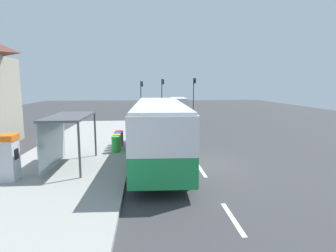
{
  "coord_description": "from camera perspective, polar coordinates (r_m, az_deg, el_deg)",
  "views": [
    {
      "loc": [
        -2.42,
        -14.0,
        4.16
      ],
      "look_at": [
        -1.0,
        3.75,
        1.5
      ],
      "focal_mm": 29.84,
      "sensor_mm": 36.0,
      "label": 1
    }
  ],
  "objects": [
    {
      "name": "lane_stripe_seg_3",
      "position": [
        23.53,
        2.02,
        -1.68
      ],
      "size": [
        0.16,
        2.2,
        0.01
      ],
      "primitive_type": "cube",
      "color": "silver",
      "rests_on": "ground"
    },
    {
      "name": "lane_stripe_seg_0",
      "position": [
        9.4,
        13.07,
        -17.94
      ],
      "size": [
        0.16,
        2.2,
        0.01
      ],
      "primitive_type": "cube",
      "color": "silver",
      "rests_on": "ground"
    },
    {
      "name": "lane_stripe_seg_1",
      "position": [
        13.91,
        6.79,
        -8.94
      ],
      "size": [
        0.16,
        2.2,
        0.01
      ],
      "primitive_type": "cube",
      "color": "silver",
      "rests_on": "ground"
    },
    {
      "name": "traffic_light_far_side",
      "position": [
        46.28,
        -5.45,
        7.21
      ],
      "size": [
        0.49,
        0.28,
        4.73
      ],
      "color": "#2D2D2D",
      "rests_on": "ground"
    },
    {
      "name": "lane_stripe_seg_7",
      "position": [
        43.29,
        -1.02,
        2.98
      ],
      "size": [
        0.16,
        2.2,
        0.01
      ],
      "primitive_type": "cube",
      "color": "silver",
      "rests_on": "ground"
    },
    {
      "name": "bus_shelter",
      "position": [
        14.41,
        -20.61,
        -0.28
      ],
      "size": [
        1.8,
        4.0,
        2.5
      ],
      "color": "#4C4C51",
      "rests_on": "sidewalk_platform"
    },
    {
      "name": "lane_stripe_seg_4",
      "position": [
        28.44,
        0.86,
        0.09
      ],
      "size": [
        0.16,
        2.2,
        0.01
      ],
      "primitive_type": "cube",
      "color": "silver",
      "rests_on": "ground"
    },
    {
      "name": "sedan_near",
      "position": [
        54.96,
        0.37,
        4.97
      ],
      "size": [
        1.95,
        4.45,
        1.52
      ],
      "color": "#A51919",
      "rests_on": "ground"
    },
    {
      "name": "ticket_machine",
      "position": [
        13.36,
        -29.71,
        -5.56
      ],
      "size": [
        0.66,
        0.76,
        1.94
      ],
      "color": "silver",
      "rests_on": "sidewalk_platform"
    },
    {
      "name": "lane_stripe_seg_2",
      "position": [
        18.67,
        3.78,
        -4.38
      ],
      "size": [
        0.16,
        2.2,
        0.01
      ],
      "primitive_type": "cube",
      "color": "silver",
      "rests_on": "ground"
    },
    {
      "name": "bus",
      "position": [
        14.97,
        -1.81,
        -0.41
      ],
      "size": [
        2.81,
        11.07,
        3.21
      ],
      "color": "#1E8C47",
      "rests_on": "ground"
    },
    {
      "name": "lane_stripe_seg_5",
      "position": [
        33.37,
        0.05,
        1.34
      ],
      "size": [
        0.16,
        2.2,
        0.01
      ],
      "primitive_type": "cube",
      "color": "silver",
      "rests_on": "ground"
    },
    {
      "name": "white_van",
      "position": [
        39.49,
        2.16,
        4.39
      ],
      "size": [
        2.08,
        5.22,
        2.3
      ],
      "color": "silver",
      "rests_on": "ground"
    },
    {
      "name": "recycling_bin_blue",
      "position": [
        18.18,
        -10.12,
        -2.75
      ],
      "size": [
        0.52,
        0.52,
        0.95
      ],
      "primitive_type": "cylinder",
      "color": "blue",
      "rests_on": "sidewalk_platform"
    },
    {
      "name": "recycling_bin_yellow",
      "position": [
        17.5,
        -10.33,
        -3.2
      ],
      "size": [
        0.52,
        0.52,
        0.95
      ],
      "primitive_type": "cylinder",
      "color": "yellow",
      "rests_on": "sidewalk_platform"
    },
    {
      "name": "sidewalk_platform",
      "position": [
        16.99,
        -18.08,
        -5.79
      ],
      "size": [
        6.2,
        30.0,
        0.18
      ],
      "primitive_type": "cube",
      "color": "#999993",
      "rests_on": "ground"
    },
    {
      "name": "traffic_light_near_side",
      "position": [
        46.15,
        5.35,
        7.6
      ],
      "size": [
        0.49,
        0.28,
        5.24
      ],
      "color": "#2D2D2D",
      "rests_on": "ground"
    },
    {
      "name": "lane_stripe_seg_6",
      "position": [
        38.32,
        -0.55,
        2.27
      ],
      "size": [
        0.16,
        2.2,
        0.01
      ],
      "primitive_type": "cube",
      "color": "silver",
      "rests_on": "ground"
    },
    {
      "name": "ground_plane",
      "position": [
        28.42,
        0.36,
        0.03
      ],
      "size": [
        56.0,
        92.0,
        0.04
      ],
      "primitive_type": "cube",
      "color": "#38383A"
    },
    {
      "name": "recycling_bin_green",
      "position": [
        16.82,
        -10.57,
        -3.68
      ],
      "size": [
        0.52,
        0.52,
        0.95
      ],
      "primitive_type": "cylinder",
      "color": "green",
      "rests_on": "sidewalk_platform"
    },
    {
      "name": "traffic_light_median",
      "position": [
        47.16,
        -1.15,
        7.55
      ],
      "size": [
        0.49,
        0.28,
        5.1
      ],
      "color": "#2D2D2D",
      "rests_on": "ground"
    },
    {
      "name": "recycling_bin_red",
      "position": [
        18.87,
        -9.91,
        -2.34
      ],
      "size": [
        0.52,
        0.52,
        0.95
      ],
      "primitive_type": "cylinder",
      "color": "red",
      "rests_on": "sidewalk_platform"
    }
  ]
}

